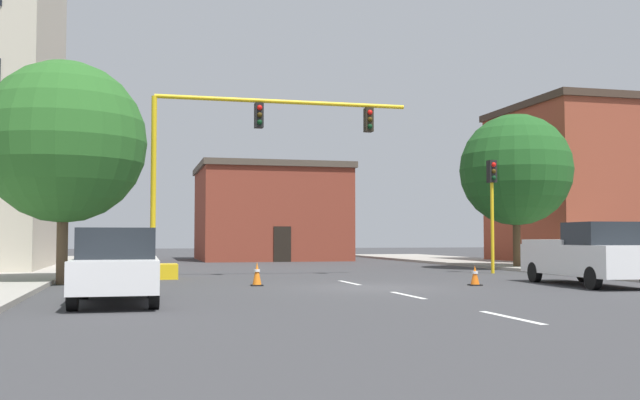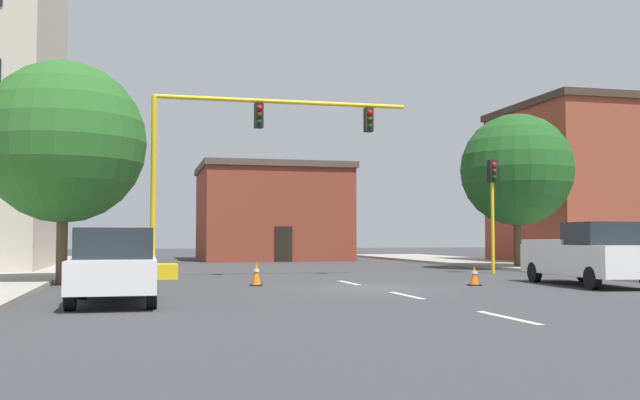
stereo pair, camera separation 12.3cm
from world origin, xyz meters
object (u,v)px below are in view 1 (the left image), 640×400
(tree_right_mid, at_px, (516,170))
(traffic_signal_gantry, at_px, (193,215))
(pickup_truck_white, at_px, (589,255))
(traffic_light_pole_right, at_px, (492,190))
(sedan_white_near_left, at_px, (117,265))
(tree_left_near, at_px, (64,142))
(traffic_cone_roadside_a, at_px, (475,276))
(traffic_cone_roadside_b, at_px, (257,274))

(tree_right_mid, bearing_deg, traffic_signal_gantry, -164.45)
(traffic_signal_gantry, xyz_separation_m, pickup_truck_white, (11.89, -7.02, -1.36))
(traffic_light_pole_right, distance_m, sedan_white_near_left, 18.72)
(traffic_light_pole_right, xyz_separation_m, sedan_white_near_left, (-15.07, -10.78, -2.64))
(tree_left_near, bearing_deg, tree_right_mid, 18.49)
(tree_left_near, bearing_deg, pickup_truck_white, -16.03)
(pickup_truck_white, xyz_separation_m, sedan_white_near_left, (-14.35, -2.91, -0.09))
(pickup_truck_white, bearing_deg, traffic_light_pole_right, 84.81)
(tree_left_near, xyz_separation_m, pickup_truck_white, (16.27, -4.68, -3.67))
(tree_left_near, bearing_deg, traffic_light_pole_right, 10.65)
(tree_right_mid, bearing_deg, sedan_white_near_left, -141.75)
(tree_right_mid, relative_size, pickup_truck_white, 1.35)
(sedan_white_near_left, height_order, traffic_cone_roadside_a, sedan_white_near_left)
(pickup_truck_white, distance_m, traffic_cone_roadside_a, 3.68)
(traffic_light_pole_right, height_order, traffic_cone_roadside_b, traffic_light_pole_right)
(traffic_signal_gantry, bearing_deg, pickup_truck_white, -30.55)
(tree_left_near, bearing_deg, sedan_white_near_left, -75.79)
(sedan_white_near_left, bearing_deg, traffic_light_pole_right, 35.60)
(traffic_signal_gantry, height_order, tree_right_mid, tree_right_mid)
(tree_left_near, height_order, tree_right_mid, tree_right_mid)
(traffic_signal_gantry, relative_size, tree_left_near, 1.46)
(traffic_light_pole_right, distance_m, traffic_cone_roadside_b, 12.65)
(tree_left_near, xyz_separation_m, traffic_cone_roadside_a, (12.76, -3.81, -4.33))
(tree_left_near, distance_m, traffic_cone_roadside_b, 7.75)
(tree_right_mid, xyz_separation_m, traffic_cone_roadside_a, (-7.29, -10.51, -4.46))
(traffic_light_pole_right, bearing_deg, sedan_white_near_left, -144.40)
(pickup_truck_white, distance_m, sedan_white_near_left, 14.64)
(pickup_truck_white, relative_size, sedan_white_near_left, 1.22)
(traffic_signal_gantry, relative_size, pickup_truck_white, 1.93)
(sedan_white_near_left, bearing_deg, traffic_signal_gantry, 76.11)
(tree_right_mid, height_order, traffic_cone_roadside_a, tree_right_mid)
(tree_right_mid, xyz_separation_m, traffic_cone_roadside_b, (-14.01, -9.00, -4.40))
(tree_right_mid, distance_m, traffic_cone_roadside_b, 17.23)
(pickup_truck_white, relative_size, traffic_cone_roadside_b, 7.31)
(pickup_truck_white, xyz_separation_m, traffic_cone_roadside_a, (-3.51, 0.87, -0.66))
(traffic_cone_roadside_b, bearing_deg, pickup_truck_white, -13.09)
(traffic_signal_gantry, relative_size, traffic_light_pole_right, 2.22)
(tree_right_mid, bearing_deg, traffic_cone_roadside_b, -147.29)
(tree_left_near, relative_size, pickup_truck_white, 1.32)
(traffic_cone_roadside_a, bearing_deg, traffic_cone_roadside_b, 167.34)
(tree_right_mid, bearing_deg, traffic_light_pole_right, -131.13)
(tree_right_mid, bearing_deg, tree_left_near, -161.51)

